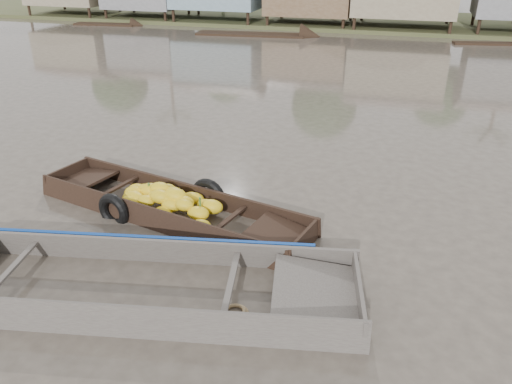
# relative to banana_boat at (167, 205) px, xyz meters

# --- Properties ---
(ground) EXTENTS (120.00, 120.00, 0.00)m
(ground) POSITION_rel_banana_boat_xyz_m (1.28, -1.40, -0.20)
(ground) COLOR #484037
(ground) RESTS_ON ground
(banana_boat) EXTENTS (6.50, 2.89, 0.90)m
(banana_boat) POSITION_rel_banana_boat_xyz_m (0.00, 0.00, 0.00)
(banana_boat) COLOR black
(banana_boat) RESTS_ON ground
(viewer_boat) EXTENTS (8.17, 3.59, 0.64)m
(viewer_boat) POSITION_rel_banana_boat_xyz_m (0.48, -2.72, -0.13)
(viewer_boat) COLOR #463F3B
(viewer_boat) RESTS_ON ground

